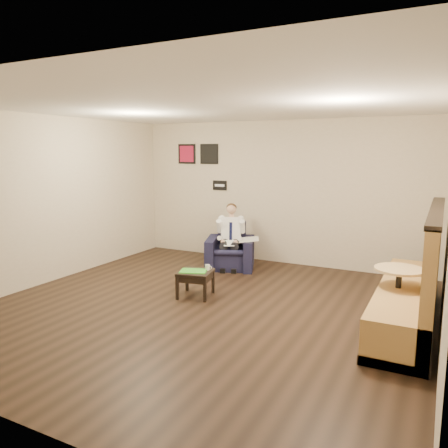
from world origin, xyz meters
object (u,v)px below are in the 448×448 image
at_px(coffee_mug, 208,267).
at_px(smartphone, 201,269).
at_px(cafe_table, 398,297).
at_px(seated_man, 230,239).
at_px(banquette, 409,267).
at_px(side_table, 196,284).
at_px(green_folder, 193,271).
at_px(armchair, 230,246).

distance_m(coffee_mug, smartphone, 0.13).
bearing_deg(cafe_table, coffee_mug, -179.31).
xyz_separation_m(seated_man, banquette, (3.20, -1.32, 0.16)).
relative_size(side_table, green_folder, 1.22).
distance_m(side_table, coffee_mug, 0.31).
bearing_deg(green_folder, cafe_table, 3.82).
xyz_separation_m(seated_man, coffee_mug, (0.36, -1.51, -0.14)).
relative_size(seated_man, banquette, 0.40).
bearing_deg(side_table, cafe_table, 3.39).
bearing_deg(smartphone, armchair, 97.96).
xyz_separation_m(armchair, banquette, (3.23, -1.42, 0.32)).
relative_size(coffee_mug, smartphone, 0.68).
relative_size(side_table, coffee_mug, 5.79).
bearing_deg(armchair, banquette, -44.53).
height_order(green_folder, banquette, banquette).
distance_m(armchair, coffee_mug, 1.66).
bearing_deg(armchair, side_table, -102.06).
xyz_separation_m(banquette, cafe_table, (-0.10, -0.15, -0.37)).
bearing_deg(green_folder, coffee_mug, 45.73).
relative_size(seated_man, smartphone, 9.40).
distance_m(armchair, smartphone, 1.62).
bearing_deg(cafe_table, side_table, -176.61).
bearing_deg(banquette, green_folder, -173.40).
height_order(green_folder, smartphone, green_folder).
bearing_deg(smartphone, banquette, 1.36).
height_order(banquette, cafe_table, banquette).
relative_size(coffee_mug, cafe_table, 0.11).
relative_size(armchair, side_table, 1.80).
distance_m(side_table, green_folder, 0.21).
height_order(green_folder, coffee_mug, coffee_mug).
bearing_deg(smartphone, green_folder, -103.96).
xyz_separation_m(seated_man, green_folder, (0.21, -1.67, -0.18)).
xyz_separation_m(green_folder, coffee_mug, (0.16, 0.16, 0.04)).
distance_m(seated_man, green_folder, 1.69).
bearing_deg(seated_man, banquette, -43.22).
height_order(coffee_mug, smartphone, coffee_mug).
bearing_deg(side_table, green_folder, -134.27).
bearing_deg(seated_man, armchair, 90.00).
bearing_deg(smartphone, coffee_mug, -7.10).
xyz_separation_m(green_folder, smartphone, (0.04, 0.17, -0.00)).
relative_size(seated_man, cafe_table, 1.54).
relative_size(banquette, cafe_table, 3.84).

